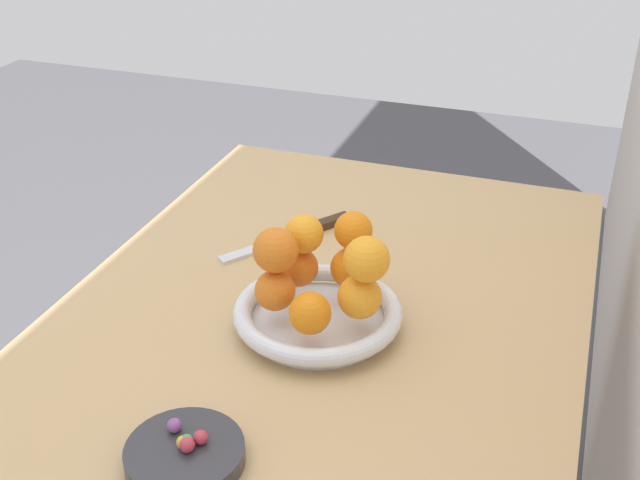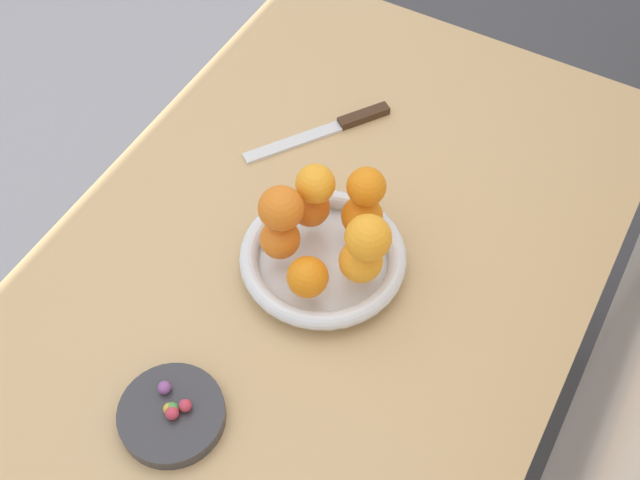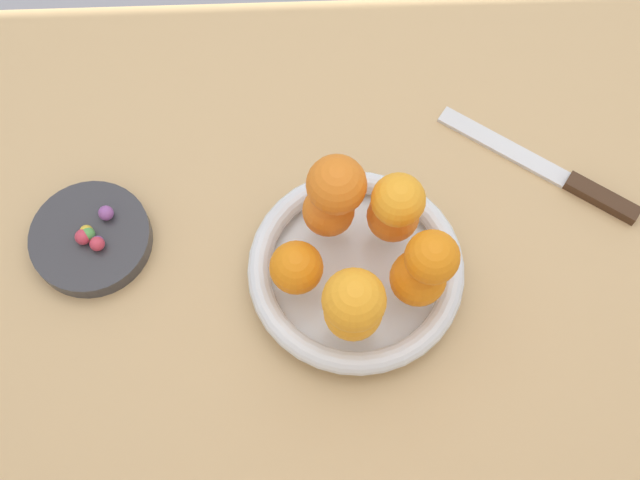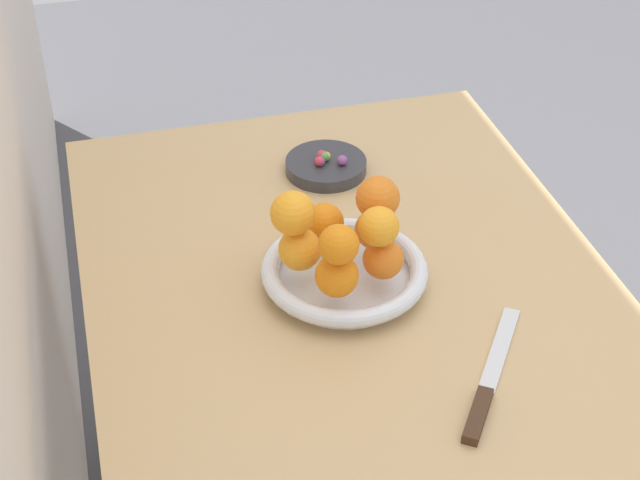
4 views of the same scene
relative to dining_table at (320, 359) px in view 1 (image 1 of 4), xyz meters
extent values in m
cube|color=tan|center=(0.00, 0.00, 0.07)|extent=(1.10, 0.76, 0.04)
cylinder|color=tan|center=(-0.49, -0.32, -0.30)|extent=(0.05, 0.05, 0.70)
cylinder|color=tan|center=(-0.49, 0.32, -0.30)|extent=(0.05, 0.05, 0.70)
cylinder|color=silver|center=(0.04, 0.01, 0.10)|extent=(0.20, 0.20, 0.01)
torus|color=silver|center=(0.04, 0.01, 0.12)|extent=(0.24, 0.24, 0.03)
cylinder|color=#333338|center=(0.34, -0.04, 0.10)|extent=(0.14, 0.14, 0.02)
sphere|color=orange|center=(0.11, 0.02, 0.16)|extent=(0.06, 0.06, 0.06)
sphere|color=orange|center=(0.05, 0.07, 0.16)|extent=(0.06, 0.06, 0.06)
sphere|color=orange|center=(-0.02, 0.04, 0.16)|extent=(0.06, 0.06, 0.06)
sphere|color=orange|center=(0.00, -0.03, 0.16)|extent=(0.06, 0.06, 0.06)
sphere|color=orange|center=(0.07, -0.04, 0.16)|extent=(0.06, 0.06, 0.06)
sphere|color=orange|center=(0.05, 0.08, 0.22)|extent=(0.06, 0.06, 0.06)
sphere|color=orange|center=(-0.03, 0.04, 0.22)|extent=(0.06, 0.06, 0.06)
sphere|color=orange|center=(0.00, -0.02, 0.21)|extent=(0.06, 0.06, 0.06)
sphere|color=orange|center=(0.06, -0.04, 0.22)|extent=(0.06, 0.06, 0.06)
sphere|color=#C6384C|center=(0.34, -0.04, 0.12)|extent=(0.02, 0.02, 0.02)
sphere|color=#C6384C|center=(0.33, -0.03, 0.12)|extent=(0.02, 0.02, 0.02)
sphere|color=#4C9947|center=(0.34, -0.04, 0.12)|extent=(0.02, 0.02, 0.02)
sphere|color=#8C4C99|center=(0.33, -0.03, 0.12)|extent=(0.02, 0.02, 0.02)
sphere|color=gold|center=(0.34, -0.04, 0.12)|extent=(0.02, 0.02, 0.02)
sphere|color=#8C4C99|center=(0.32, -0.06, 0.12)|extent=(0.02, 0.02, 0.02)
cube|color=#3F2819|center=(-0.25, -0.07, 0.10)|extent=(0.09, 0.07, 0.01)
cube|color=silver|center=(-0.15, -0.15, 0.09)|extent=(0.15, 0.12, 0.01)
camera|label=1|loc=(0.93, 0.33, 0.75)|focal=45.00mm
camera|label=2|loc=(0.61, 0.33, 1.06)|focal=45.00mm
camera|label=3|loc=(0.09, 0.33, 0.94)|focal=45.00mm
camera|label=4|loc=(-1.01, 0.33, 0.98)|focal=55.00mm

